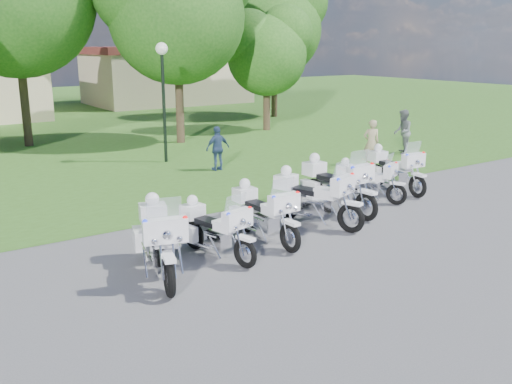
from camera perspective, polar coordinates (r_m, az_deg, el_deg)
ground at (r=13.03m, az=4.84°, el=-4.83°), size 100.00×100.00×0.00m
grass_lawn at (r=37.58m, az=-22.15°, el=6.95°), size 100.00×48.00×0.01m
motorcycle_0 at (r=11.08m, az=-9.65°, el=-4.56°), size 1.31×2.52×1.74m
motorcycle_1 at (r=11.87m, az=-4.22°, el=-3.65°), size 1.00×2.16×1.47m
motorcycle_2 at (r=12.81m, az=0.72°, el=-2.01°), size 0.78×2.35×1.58m
motorcycle_3 at (r=13.97m, az=5.69°, el=-0.46°), size 1.35×2.43×1.70m
motorcycle_4 at (r=15.18m, az=7.95°, el=0.80°), size 0.94×2.63×1.77m
motorcycle_5 at (r=16.40m, az=10.99°, el=1.20°), size 1.24×1.97×1.42m
motorcycle_6 at (r=17.71m, az=13.64°, el=2.29°), size 0.88×2.39×1.61m
lamp_post at (r=21.42m, az=-9.32°, el=11.64°), size 0.44×0.44×4.37m
tree_2 at (r=25.75m, az=-8.14°, el=18.32°), size 6.86×5.85×9.14m
tree_3 at (r=29.30m, az=1.01°, el=14.24°), size 4.69×4.00×6.25m
tree_4 at (r=34.90m, az=1.80°, el=16.79°), size 6.40×5.46×8.54m
building_east at (r=43.81m, az=-8.91°, el=11.50°), size 11.44×7.28×4.10m
bystander_a at (r=21.22m, az=11.45°, el=4.85°), size 0.72×0.62×1.67m
bystander_b at (r=23.76m, az=14.45°, el=5.84°), size 1.09×1.08×1.77m
bystander_c at (r=19.99m, az=-3.84°, el=4.35°), size 0.91×0.38×1.55m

